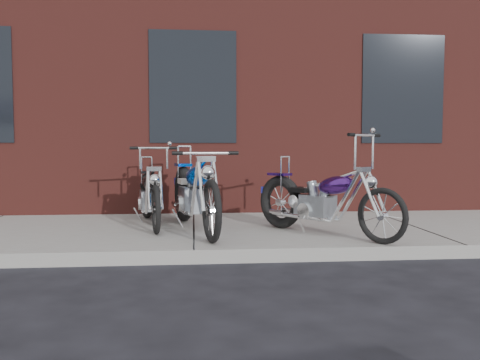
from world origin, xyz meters
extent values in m
plane|color=#292830|center=(0.00, 0.00, 0.00)|extent=(120.00, 120.00, 0.00)
cube|color=gray|center=(0.00, 1.50, 0.07)|extent=(22.00, 3.00, 0.15)
cube|color=maroon|center=(0.00, 8.00, 4.00)|extent=(22.00, 10.00, 8.00)
torus|color=black|center=(1.24, 1.25, 0.50)|extent=(0.54, 0.64, 0.70)
torus|color=black|center=(2.18, 0.03, 0.47)|extent=(0.44, 0.55, 0.64)
cube|color=gray|center=(1.62, 0.75, 0.49)|extent=(0.45, 0.48, 0.29)
ellipsoid|color=#3F1869|center=(1.79, 0.54, 0.78)|extent=(0.53, 0.58, 0.30)
cube|color=black|center=(1.47, 0.95, 0.69)|extent=(0.35, 0.36, 0.06)
cylinder|color=white|center=(2.10, 0.13, 0.72)|extent=(0.20, 0.25, 0.53)
cylinder|color=white|center=(2.03, 0.22, 1.37)|extent=(0.44, 0.35, 0.03)
cylinder|color=white|center=(1.29, 1.19, 0.87)|extent=(0.03, 0.03, 0.47)
cylinder|color=white|center=(1.58, 0.99, 0.36)|extent=(0.57, 0.73, 0.05)
torus|color=black|center=(-0.11, 1.95, 0.55)|extent=(0.31, 0.82, 0.80)
torus|color=black|center=(0.23, 0.23, 0.51)|extent=(0.22, 0.73, 0.73)
cube|color=gray|center=(0.03, 1.25, 0.54)|extent=(0.39, 0.50, 0.33)
ellipsoid|color=blue|center=(0.09, 0.94, 0.86)|extent=(0.41, 0.66, 0.34)
cube|color=silver|center=(-0.03, 1.53, 0.76)|extent=(0.32, 0.36, 0.07)
cylinder|color=white|center=(0.21, 0.37, 0.81)|extent=(0.11, 0.33, 0.60)
cylinder|color=white|center=(0.18, 0.51, 1.17)|extent=(0.61, 0.15, 0.03)
cylinder|color=white|center=(-0.10, 1.86, 0.98)|extent=(0.03, 0.03, 0.54)
cylinder|color=white|center=(0.11, 1.52, 0.40)|extent=(0.25, 1.00, 0.05)
torus|color=black|center=(-0.69, 2.37, 0.49)|extent=(0.24, 0.70, 0.68)
torus|color=black|center=(-0.44, 0.90, 0.46)|extent=(0.17, 0.62, 0.62)
cube|color=gray|center=(-0.59, 1.77, 0.48)|extent=(0.33, 0.42, 0.29)
ellipsoid|color=black|center=(-0.54, 1.51, 0.76)|extent=(0.33, 0.56, 0.29)
cube|color=black|center=(-0.63, 2.02, 0.67)|extent=(0.27, 0.30, 0.06)
cylinder|color=white|center=(-0.46, 1.02, 0.71)|extent=(0.08, 0.28, 0.51)
cylinder|color=white|center=(-0.48, 1.13, 1.22)|extent=(0.52, 0.11, 0.03)
cylinder|color=white|center=(-0.68, 2.30, 0.85)|extent=(0.02, 0.02, 0.46)
cylinder|color=white|center=(-0.51, 2.00, 0.36)|extent=(0.19, 0.85, 0.05)
camera|label=1|loc=(0.00, -5.28, 1.23)|focal=38.00mm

